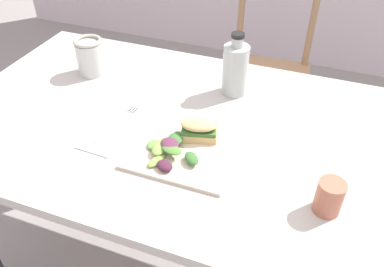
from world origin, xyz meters
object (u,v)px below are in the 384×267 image
object	(u,v)px
fork_on_napkin	(121,121)
bottle_cold_brew	(235,72)
dining_table	(187,156)
plate_lunch	(187,147)
sandwich_half_front	(199,129)
mason_jar_iced_tea	(91,58)
chair_wooden_far	(267,73)
cup_extra_side	(329,197)

from	to	relation	value
fork_on_napkin	bottle_cold_brew	size ratio (longest dim) A/B	0.93
dining_table	plate_lunch	bearing A→B (deg)	-69.29
sandwich_half_front	bottle_cold_brew	distance (m)	0.27
mason_jar_iced_tea	fork_on_napkin	bearing A→B (deg)	-44.08
dining_table	chair_wooden_far	world-z (taller)	chair_wooden_far
chair_wooden_far	plate_lunch	size ratio (longest dim) A/B	3.21
fork_on_napkin	cup_extra_side	bearing A→B (deg)	-12.12
dining_table	sandwich_half_front	xyz separation A→B (m)	(0.06, -0.05, 0.16)
dining_table	sandwich_half_front	bearing A→B (deg)	-44.32
fork_on_napkin	mason_jar_iced_tea	bearing A→B (deg)	135.92
bottle_cold_brew	mason_jar_iced_tea	size ratio (longest dim) A/B	1.63
dining_table	bottle_cold_brew	world-z (taller)	bottle_cold_brew
sandwich_half_front	fork_on_napkin	xyz separation A→B (m)	(-0.24, -0.00, -0.03)
bottle_cold_brew	cup_extra_side	xyz separation A→B (m)	(0.33, -0.40, -0.03)
bottle_cold_brew	cup_extra_side	bearing A→B (deg)	-50.58
bottle_cold_brew	cup_extra_side	distance (m)	0.51
chair_wooden_far	cup_extra_side	bearing A→B (deg)	-72.85
plate_lunch	mason_jar_iced_tea	world-z (taller)	mason_jar_iced_tea
dining_table	mason_jar_iced_tea	distance (m)	0.47
sandwich_half_front	cup_extra_side	xyz separation A→B (m)	(0.35, -0.13, 0.00)
bottle_cold_brew	cup_extra_side	world-z (taller)	bottle_cold_brew
mason_jar_iced_tea	plate_lunch	bearing A→B (deg)	-30.10
dining_table	fork_on_napkin	xyz separation A→B (m)	(-0.18, -0.06, 0.13)
sandwich_half_front	mason_jar_iced_tea	bearing A→B (deg)	155.05
fork_on_napkin	cup_extra_side	world-z (taller)	cup_extra_side
dining_table	fork_on_napkin	world-z (taller)	fork_on_napkin
chair_wooden_far	bottle_cold_brew	bearing A→B (deg)	-89.75
mason_jar_iced_tea	dining_table	bearing A→B (deg)	-21.55
fork_on_napkin	bottle_cold_brew	bearing A→B (deg)	46.28
dining_table	fork_on_napkin	bearing A→B (deg)	-162.12
dining_table	chair_wooden_far	distance (m)	0.90
fork_on_napkin	bottle_cold_brew	xyz separation A→B (m)	(0.26, 0.27, 0.07)
plate_lunch	fork_on_napkin	size ratio (longest dim) A/B	1.46
plate_lunch	cup_extra_side	bearing A→B (deg)	-13.41
plate_lunch	fork_on_napkin	bearing A→B (deg)	170.07
fork_on_napkin	mason_jar_iced_tea	size ratio (longest dim) A/B	1.51
sandwich_half_front	chair_wooden_far	bearing A→B (deg)	88.88
dining_table	sandwich_half_front	distance (m)	0.18
dining_table	bottle_cold_brew	xyz separation A→B (m)	(0.08, 0.21, 0.19)
chair_wooden_far	fork_on_napkin	size ratio (longest dim) A/B	4.68
plate_lunch	sandwich_half_front	xyz separation A→B (m)	(0.02, 0.04, 0.03)
plate_lunch	sandwich_half_front	world-z (taller)	sandwich_half_front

